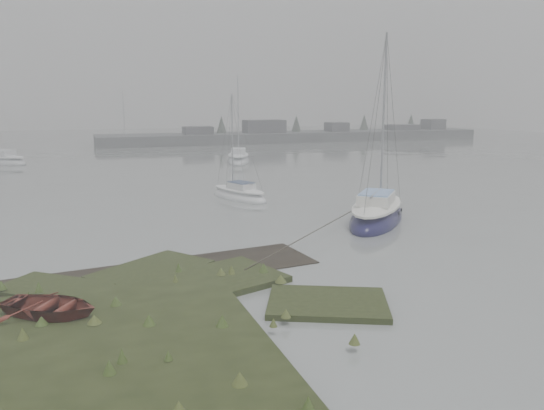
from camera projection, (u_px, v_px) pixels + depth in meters
The scene contains 8 objects.
ground at pixel (159, 175), 43.69m from camera, with size 160.00×160.00×0.00m, color slate.
far_shoreline at pixel (304, 135), 81.98m from camera, with size 60.00×8.00×4.15m.
sailboat_main at pixel (377, 215), 26.83m from camera, with size 6.46×6.92×10.07m.
sailboat_white at pixel (239, 195), 33.13m from camera, with size 3.29×5.18×6.95m.
sailboat_far_a at pixel (2, 161), 51.50m from camera, with size 5.79×6.01×8.87m.
sailboat_far_b at pixel (239, 160), 52.90m from camera, with size 4.05×6.89×9.23m.
sailboat_far_c at pixel (131, 145), 71.73m from camera, with size 5.80×2.58×7.91m.
dinghy at pixel (50, 306), 14.45m from camera, with size 1.95×2.73×0.57m, color maroon.
Camera 1 is at (-6.16, -13.91, 5.97)m, focal length 35.00 mm.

